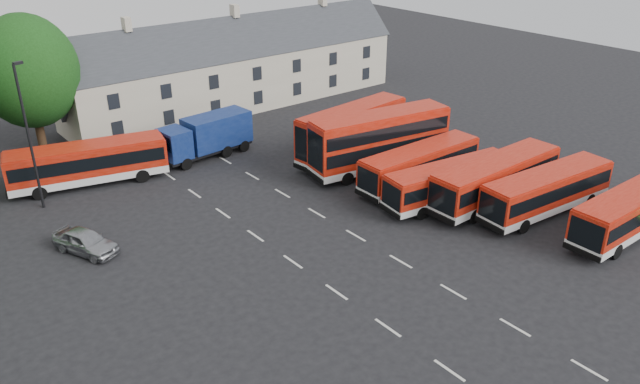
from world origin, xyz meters
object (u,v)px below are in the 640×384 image
(lamppost, at_px, (29,134))
(bus_dd_south, at_px, (380,138))
(bus_row_a, at_px, (632,209))
(box_truck, at_px, (207,135))
(silver_car, at_px, (85,241))

(lamppost, bearing_deg, bus_dd_south, -23.64)
(bus_row_a, distance_m, lamppost, 39.21)
(bus_dd_south, xyz_separation_m, box_truck, (-9.02, 10.88, -0.76))
(lamppost, bearing_deg, bus_row_a, -44.42)
(box_truck, distance_m, silver_car, 16.14)
(silver_car, relative_size, lamppost, 0.43)
(bus_dd_south, height_order, silver_car, bus_dd_south)
(bus_row_a, distance_m, box_truck, 31.70)
(bus_dd_south, distance_m, box_truck, 14.16)
(lamppost, bearing_deg, box_truck, 4.11)
(silver_car, bearing_deg, lamppost, 67.97)
(bus_row_a, xyz_separation_m, bus_dd_south, (-5.25, 17.42, 0.85))
(bus_row_a, xyz_separation_m, lamppost, (-27.89, 27.33, 3.61))
(bus_dd_south, distance_m, silver_car, 22.67)
(box_truck, bearing_deg, lamppost, 179.69)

